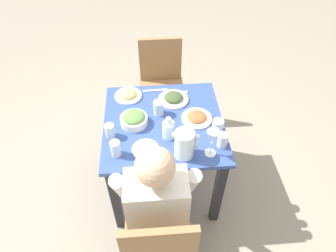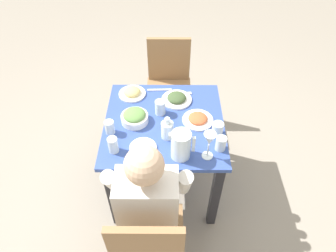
# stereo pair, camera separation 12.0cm
# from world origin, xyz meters

# --- Properties ---
(ground_plane) EXTENTS (8.00, 8.00, 0.00)m
(ground_plane) POSITION_xyz_m (0.00, 0.00, 0.00)
(ground_plane) COLOR gray
(dining_table) EXTENTS (0.82, 0.82, 0.72)m
(dining_table) POSITION_xyz_m (0.00, 0.00, 0.58)
(dining_table) COLOR #334C99
(dining_table) RESTS_ON ground_plane
(chair_near) EXTENTS (0.40, 0.40, 0.87)m
(chair_near) POSITION_xyz_m (-0.08, -0.76, 0.49)
(chair_near) COLOR #997047
(chair_near) RESTS_ON ground_plane
(chair_far) EXTENTS (0.40, 0.40, 0.87)m
(chair_far) POSITION_xyz_m (0.03, 0.76, 0.49)
(chair_far) COLOR #997047
(chair_far) RESTS_ON ground_plane
(diner_near) EXTENTS (0.48, 0.53, 1.17)m
(diner_near) POSITION_xyz_m (-0.08, -0.56, 0.64)
(diner_near) COLOR silver
(diner_near) RESTS_ON ground_plane
(water_pitcher) EXTENTS (0.16, 0.12, 0.19)m
(water_pitcher) POSITION_xyz_m (0.11, -0.30, 0.81)
(water_pitcher) COLOR silver
(water_pitcher) RESTS_ON dining_table
(salad_bowl) EXTENTS (0.18, 0.18, 0.09)m
(salad_bowl) POSITION_xyz_m (-0.20, 0.00, 0.76)
(salad_bowl) COLOR white
(salad_bowl) RESTS_ON dining_table
(plate_rice_curry) EXTENTS (0.21, 0.21, 0.04)m
(plate_rice_curry) POSITION_xyz_m (0.23, 0.01, 0.73)
(plate_rice_curry) COLOR white
(plate_rice_curry) RESTS_ON dining_table
(plate_dolmas) EXTENTS (0.22, 0.22, 0.05)m
(plate_dolmas) POSITION_xyz_m (0.09, 0.22, 0.74)
(plate_dolmas) COLOR white
(plate_dolmas) RESTS_ON dining_table
(plate_yoghurt) EXTENTS (0.17, 0.17, 0.04)m
(plate_yoghurt) POSITION_xyz_m (-0.13, -0.25, 0.73)
(plate_yoghurt) COLOR white
(plate_yoghurt) RESTS_ON dining_table
(plate_fries) EXTENTS (0.20, 0.20, 0.06)m
(plate_fries) POSITION_xyz_m (-0.24, 0.29, 0.74)
(plate_fries) COLOR white
(plate_fries) RESTS_ON dining_table
(water_glass_far_left) EXTENTS (0.06, 0.06, 0.11)m
(water_glass_far_left) POSITION_xyz_m (-0.31, -0.26, 0.77)
(water_glass_far_left) COLOR silver
(water_glass_far_left) RESTS_ON dining_table
(water_glass_far_right) EXTENTS (0.07, 0.07, 0.10)m
(water_glass_far_right) POSITION_xyz_m (-0.03, 0.09, 0.77)
(water_glass_far_right) COLOR silver
(water_glass_far_right) RESTS_ON dining_table
(water_glass_near_left) EXTENTS (0.06, 0.06, 0.10)m
(water_glass_near_left) POSITION_xyz_m (-0.35, -0.11, 0.77)
(water_glass_near_left) COLOR silver
(water_glass_near_left) RESTS_ON dining_table
(water_glass_center) EXTENTS (0.07, 0.07, 0.10)m
(water_glass_center) POSITION_xyz_m (0.35, -0.24, 0.77)
(water_glass_center) COLOR silver
(water_glass_center) RESTS_ON dining_table
(water_glass_near_right) EXTENTS (0.07, 0.07, 0.09)m
(water_glass_near_right) POSITION_xyz_m (0.35, -0.11, 0.76)
(water_glass_near_right) COLOR silver
(water_glass_near_right) RESTS_ON dining_table
(wine_glass) EXTENTS (0.08, 0.08, 0.20)m
(wine_glass) POSITION_xyz_m (0.27, -0.30, 0.86)
(wine_glass) COLOR silver
(wine_glass) RESTS_ON dining_table
(oil_carafe) EXTENTS (0.08, 0.08, 0.16)m
(oil_carafe) POSITION_xyz_m (0.02, -0.14, 0.77)
(oil_carafe) COLOR silver
(oil_carafe) RESTS_ON dining_table
(fork_near) EXTENTS (0.17, 0.05, 0.01)m
(fork_near) POSITION_xyz_m (0.12, 0.29, 0.72)
(fork_near) COLOR silver
(fork_near) RESTS_ON dining_table
(knife_near) EXTENTS (0.19, 0.03, 0.01)m
(knife_near) POSITION_xyz_m (-0.04, 0.34, 0.72)
(knife_near) COLOR silver
(knife_near) RESTS_ON dining_table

